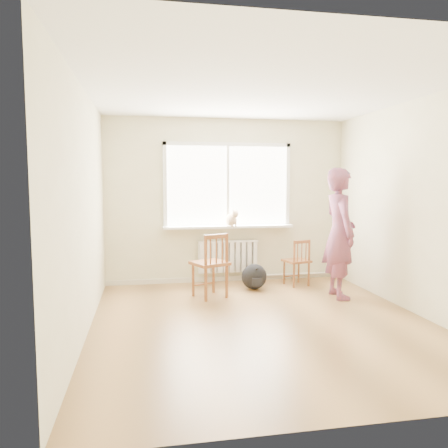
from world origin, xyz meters
name	(u,v)px	position (x,y,z in m)	size (l,w,h in m)	color
floor	(263,323)	(0.00, 0.00, 0.00)	(4.50, 4.50, 0.00)	#A17442
ceiling	(265,90)	(0.00, 0.00, 2.70)	(4.50, 4.50, 0.00)	white
back_wall	(227,201)	(0.00, 2.25, 1.35)	(4.00, 0.01, 2.70)	beige
window	(228,182)	(0.00, 2.22, 1.66)	(2.12, 0.05, 1.42)	white
windowsill	(229,227)	(0.00, 2.14, 0.93)	(2.15, 0.22, 0.04)	white
radiator	(228,256)	(0.00, 2.16, 0.44)	(1.00, 0.12, 0.55)	white
heating_pipe	(299,274)	(1.25, 2.19, 0.08)	(0.04, 0.04, 1.40)	silver
baseboard	(227,279)	(0.00, 2.23, 0.04)	(4.00, 0.03, 0.08)	beige
chair_left	(212,265)	(-0.42, 1.22, 0.47)	(0.60, 0.59, 0.94)	brown
chair_right	(298,262)	(1.05, 1.70, 0.38)	(0.45, 0.44, 0.75)	brown
person	(340,233)	(1.39, 0.94, 0.93)	(0.68, 0.45, 1.87)	#B63C53
cat	(232,219)	(0.03, 2.05, 1.06)	(0.26, 0.41, 0.28)	beige
backpack	(254,277)	(0.30, 1.60, 0.20)	(0.40, 0.30, 0.40)	black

